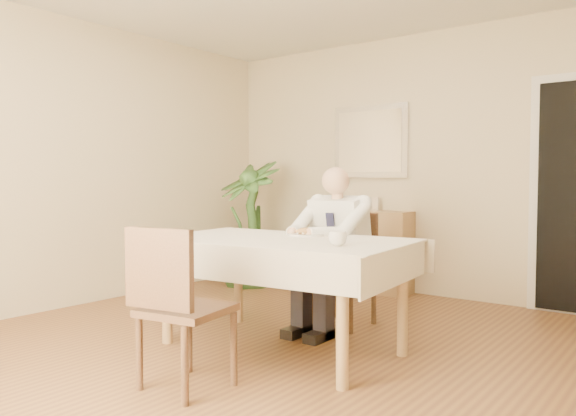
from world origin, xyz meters
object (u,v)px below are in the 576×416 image
Objects in this scene: dining_table at (280,251)px; chair_far at (348,261)px; chair_near at (175,300)px; sideboard at (362,250)px; seated_man at (329,240)px; potted_palm at (249,223)px; coffee_mug at (338,238)px.

chair_far is at bearing 84.66° from dining_table.
chair_near is at bearing -93.85° from dining_table.
chair_near is at bearing -81.61° from sideboard.
dining_table is 0.90m from chair_far.
sideboard is at bearing 110.88° from seated_man.
chair_near reaches higher than chair_far.
seated_man is at bearing -31.36° from potted_palm.
sideboard is 1.25m from potted_palm.
dining_table is at bearing 81.46° from chair_near.
dining_table is at bearing -90.00° from seated_man.
sideboard is at bearing 116.33° from coffee_mug.
dining_table is 2.01× the size of chair_near.
sideboard is at bearing 120.85° from chair_far.
chair_far is at bearing 90.00° from seated_man.
sideboard is (-1.11, 2.25, -0.38)m from coffee_mug.
chair_near is at bearing -89.08° from seated_man.
chair_far reaches higher than dining_table.
chair_far is at bearing 117.84° from coffee_mug.
dining_table is 16.28× the size of coffee_mug.
sideboard is at bearing 24.19° from potted_palm.
potted_palm is (-1.73, 2.58, 0.17)m from chair_near.
sideboard is at bearing 91.22° from chair_near.
sideboard is (-0.61, 3.08, -0.09)m from chair_near.
seated_man reaches higher than sideboard.
potted_palm reaches higher than chair_near.
chair_far is 0.99× the size of chair_near.
potted_palm reaches higher than coffee_mug.
coffee_mug is at bearing -38.06° from potted_palm.
coffee_mug reaches higher than dining_table.
seated_man is 2.00m from potted_palm.
coffee_mug is at bearing -53.43° from seated_man.
chair_far is 1.88m from potted_palm.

